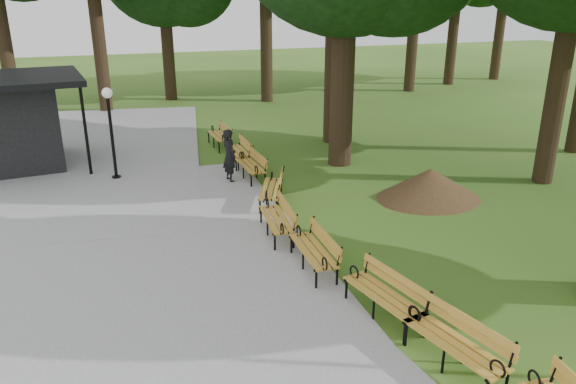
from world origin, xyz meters
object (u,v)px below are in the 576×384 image
object	(u,v)px
bench_7	(250,166)
lamp_post	(109,114)
bench_6	(271,189)
bench_5	(276,219)
person	(229,156)
bench_2	(455,344)
bench_3	(384,296)
bench_8	(239,152)
bench_4	(313,251)
bench_9	(219,136)
dirt_mound	(430,184)

from	to	relation	value
bench_7	lamp_post	bearing A→B (deg)	-111.18
bench_6	bench_5	bearing A→B (deg)	8.60
bench_5	person	bearing A→B (deg)	-173.26
person	bench_2	bearing A→B (deg)	174.82
lamp_post	bench_7	bearing A→B (deg)	-19.79
bench_3	bench_8	size ratio (longest dim) A/B	1.00
lamp_post	bench_5	xyz separation A→B (m)	(3.39, -5.83, -1.66)
lamp_post	bench_4	distance (m)	8.66
person	bench_5	bearing A→B (deg)	169.45
person	bench_3	world-z (taller)	person
person	bench_2	size ratio (longest dim) A/B	0.88
bench_6	bench_9	distance (m)	6.37
dirt_mound	bench_6	bearing A→B (deg)	165.74
bench_2	bench_3	bearing A→B (deg)	179.17
dirt_mound	bench_2	distance (m)	7.70
person	bench_9	bearing A→B (deg)	-19.55
bench_2	bench_3	distance (m)	1.67
bench_3	bench_5	xyz separation A→B (m)	(-0.68, 4.00, 0.00)
bench_7	bench_8	world-z (taller)	same
dirt_mound	bench_6	xyz separation A→B (m)	(-4.39, 1.12, -0.01)
bench_6	bench_8	world-z (taller)	same
lamp_post	bench_3	world-z (taller)	lamp_post
person	bench_3	xyz separation A→B (m)	(0.73, -8.38, -0.39)
bench_9	dirt_mound	bearing A→B (deg)	28.92
dirt_mound	bench_3	bearing A→B (deg)	-130.52
bench_4	bench_8	distance (m)	7.95
bench_9	bench_2	bearing A→B (deg)	0.39
lamp_post	bench_8	distance (m)	4.40
person	bench_4	bearing A→B (deg)	170.92
person	bench_8	bearing A→B (deg)	-34.58
bench_4	bench_3	bearing A→B (deg)	16.01
bench_8	bench_9	world-z (taller)	same
bench_2	bench_8	distance (m)	11.70
lamp_post	bench_4	xyz separation A→B (m)	(3.57, -7.71, -1.66)
lamp_post	bench_2	world-z (taller)	lamp_post
dirt_mound	bench_9	distance (m)	8.67
lamp_post	bench_3	bearing A→B (deg)	-67.51
dirt_mound	bench_3	size ratio (longest dim) A/B	1.35
lamp_post	bench_7	size ratio (longest dim) A/B	1.52
person	bench_4	size ratio (longest dim) A/B	0.88
bench_4	bench_5	size ratio (longest dim) A/B	1.00
lamp_post	bench_6	xyz separation A→B (m)	(3.94, -3.74, -1.66)
bench_3	bench_4	xyz separation A→B (m)	(-0.50, 2.12, 0.00)
person	dirt_mound	xyz separation A→B (m)	(4.98, -3.41, -0.39)
bench_5	bench_6	world-z (taller)	same
bench_6	bench_3	bearing A→B (deg)	24.56
person	lamp_post	distance (m)	3.86
bench_8	bench_3	bearing A→B (deg)	1.10
lamp_post	bench_8	size ratio (longest dim) A/B	1.52
bench_4	bench_7	world-z (taller)	same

